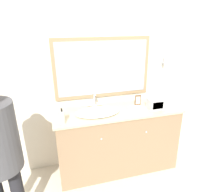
% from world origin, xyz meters
% --- Properties ---
extents(ground_plane, '(14.00, 14.00, 0.00)m').
position_xyz_m(ground_plane, '(0.00, 0.00, 0.00)').
color(ground_plane, beige).
extents(wall_back, '(8.00, 0.18, 2.55)m').
position_xyz_m(wall_back, '(-0.00, 0.58, 1.28)').
color(wall_back, silver).
rests_on(wall_back, ground_plane).
extents(vanity_counter, '(1.65, 0.55, 0.91)m').
position_xyz_m(vanity_counter, '(0.00, 0.28, 0.46)').
color(vanity_counter, '#937556').
rests_on(vanity_counter, ground_plane).
extents(sink_basin, '(0.55, 0.39, 0.20)m').
position_xyz_m(sink_basin, '(-0.28, 0.26, 0.93)').
color(sink_basin, silver).
rests_on(sink_basin, vanity_counter).
extents(soap_bottle, '(0.06, 0.06, 0.19)m').
position_xyz_m(soap_bottle, '(-0.71, 0.11, 0.99)').
color(soap_bottle, beige).
rests_on(soap_bottle, vanity_counter).
extents(appliance_box, '(0.20, 0.15, 0.14)m').
position_xyz_m(appliance_box, '(0.48, 0.19, 0.98)').
color(appliance_box, '#BCBCC1').
rests_on(appliance_box, vanity_counter).
extents(picture_frame, '(0.08, 0.01, 0.15)m').
position_xyz_m(picture_frame, '(0.30, 0.36, 0.99)').
color(picture_frame, brown).
rests_on(picture_frame, vanity_counter).
extents(hand_towel_near_sink, '(0.15, 0.11, 0.05)m').
position_xyz_m(hand_towel_near_sink, '(0.20, 0.19, 0.94)').
color(hand_towel_near_sink, white).
rests_on(hand_towel_near_sink, vanity_counter).
extents(metal_tray, '(0.14, 0.12, 0.01)m').
position_xyz_m(metal_tray, '(0.70, 0.24, 0.92)').
color(metal_tray, silver).
rests_on(metal_tray, vanity_counter).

